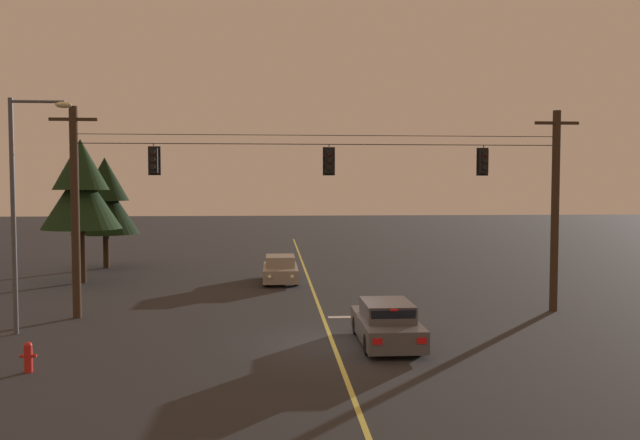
{
  "coord_description": "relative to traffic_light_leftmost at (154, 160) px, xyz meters",
  "views": [
    {
      "loc": [
        -1.89,
        -19.95,
        5.08
      ],
      "look_at": [
        0.0,
        5.78,
        3.71
      ],
      "focal_mm": 35.33,
      "sensor_mm": 36.0,
      "label": 1
    }
  ],
  "objects": [
    {
      "name": "fire_hydrant",
      "position": [
        -2.1,
        -7.2,
        -5.64
      ],
      "size": [
        0.44,
        0.22,
        0.84
      ],
      "color": "red",
      "rests_on": "ground"
    },
    {
      "name": "street_lamp_corner",
      "position": [
        -3.95,
        -2.57,
        -1.24
      ],
      "size": [
        2.11,
        0.3,
        8.08
      ],
      "color": "#4C4F54",
      "rests_on": "ground"
    },
    {
      "name": "traffic_light_left_inner",
      "position": [
        6.8,
        0.0,
        0.0
      ],
      "size": [
        0.48,
        0.41,
        1.22
      ],
      "color": "black"
    },
    {
      "name": "tree_verge_far",
      "position": [
        -5.83,
        15.18,
        -1.8
      ],
      "size": [
        4.12,
        4.12,
        6.89
      ],
      "color": "#332316",
      "rests_on": "ground"
    },
    {
      "name": "signal_span_assembly",
      "position": [
        6.51,
        0.02,
        -1.86
      ],
      "size": [
        20.81,
        0.32,
        8.14
      ],
      "color": "#38281C",
      "rests_on": "ground"
    },
    {
      "name": "car_waiting_near_lane",
      "position": [
        8.24,
        -4.81,
        -5.44
      ],
      "size": [
        1.8,
        4.33,
        1.39
      ],
      "color": "#4C4C51",
      "rests_on": "ground"
    },
    {
      "name": "stop_bar_paint",
      "position": [
        8.41,
        -0.58,
        -6.08
      ],
      "size": [
        3.4,
        0.36,
        0.01
      ],
      "primitive_type": "cube",
      "color": "silver",
      "rests_on": "ground"
    },
    {
      "name": "traffic_light_centre",
      "position": [
        13.01,
        0.0,
        0.0
      ],
      "size": [
        0.48,
        0.41,
        1.22
      ],
      "color": "black"
    },
    {
      "name": "tree_verge_near",
      "position": [
        -5.48,
        9.15,
        -1.11
      ],
      "size": [
        4.1,
        4.1,
        7.58
      ],
      "color": "#332316",
      "rests_on": "ground"
    },
    {
      "name": "traffic_light_leftmost",
      "position": [
        0.0,
        0.0,
        0.0
      ],
      "size": [
        0.48,
        0.41,
        1.22
      ],
      "color": "black"
    },
    {
      "name": "car_oncoming_lead",
      "position": [
        4.95,
        8.72,
        -5.44
      ],
      "size": [
        1.8,
        4.42,
        1.39
      ],
      "color": "gray",
      "rests_on": "ground"
    },
    {
      "name": "lane_centre_stripe",
      "position": [
        6.51,
        6.02,
        -6.08
      ],
      "size": [
        0.14,
        60.0,
        0.01
      ],
      "primitive_type": "cube",
      "color": "#D1C64C",
      "rests_on": "ground"
    },
    {
      "name": "ground_plane",
      "position": [
        6.51,
        -4.76,
        -6.09
      ],
      "size": [
        180.0,
        180.0,
        0.0
      ],
      "primitive_type": "plane",
      "color": "#28282B"
    }
  ]
}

